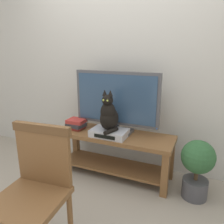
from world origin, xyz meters
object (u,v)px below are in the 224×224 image
(book_stack, at_px, (76,124))
(media_box, at_px, (109,133))
(tv_stand, at_px, (114,147))
(wooden_chair, at_px, (35,185))
(potted_plant, at_px, (197,166))
(cat, at_px, (109,115))
(tv, at_px, (116,101))

(book_stack, bearing_deg, media_box, -8.07)
(tv_stand, height_order, wooden_chair, wooden_chair)
(media_box, height_order, potted_plant, potted_plant)
(cat, xyz_separation_m, wooden_chair, (-0.05, -1.09, -0.19))
(wooden_chair, bearing_deg, tv_stand, 86.76)
(tv_stand, xyz_separation_m, potted_plant, (0.91, -0.07, -0.00))
(media_box, bearing_deg, wooden_chair, -92.64)
(tv_stand, distance_m, potted_plant, 0.92)
(tv_stand, xyz_separation_m, media_box, (-0.02, -0.09, 0.20))
(wooden_chair, bearing_deg, cat, 87.27)
(tv_stand, relative_size, book_stack, 5.77)
(wooden_chair, relative_size, book_stack, 4.08)
(wooden_chair, bearing_deg, media_box, 87.36)
(cat, height_order, wooden_chair, cat)
(book_stack, bearing_deg, tv, 10.90)
(book_stack, bearing_deg, wooden_chair, -70.52)
(tv, height_order, book_stack, tv)
(tv_stand, bearing_deg, potted_plant, -4.35)
(cat, relative_size, wooden_chair, 0.47)
(wooden_chair, bearing_deg, potted_plant, 48.82)
(media_box, relative_size, potted_plant, 0.66)
(tv, relative_size, potted_plant, 1.62)
(book_stack, bearing_deg, tv_stand, 2.50)
(tv, height_order, wooden_chair, tv)
(tv, bearing_deg, wooden_chair, -93.05)
(tv_stand, bearing_deg, wooden_chair, -93.24)
(book_stack, bearing_deg, potted_plant, -1.99)
(book_stack, relative_size, potted_plant, 0.39)
(media_box, xyz_separation_m, wooden_chair, (-0.05, -1.10, 0.01))
(cat, bearing_deg, tv, 84.91)
(media_box, relative_size, cat, 0.89)
(tv, bearing_deg, media_box, -95.93)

